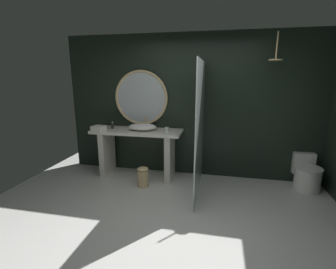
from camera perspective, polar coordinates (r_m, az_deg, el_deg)
ground_plane at (r=3.23m, az=0.81°, el=-21.39°), size 5.76×5.76×0.00m
back_wall_panel at (r=4.56m, az=5.58°, el=6.52°), size 4.80×0.10×2.60m
vanity_counter at (r=4.57m, az=-7.16°, el=-2.75°), size 1.64×0.59×0.89m
vessel_sink at (r=4.48m, az=-6.01°, el=1.80°), size 0.52×0.43×0.20m
tumbler_cup at (r=4.30m, az=-0.30°, el=1.17°), size 0.08×0.08×0.08m
soap_dispenser at (r=4.69m, az=-12.87°, el=2.08°), size 0.05×0.05×0.13m
round_wall_mirror at (r=4.67m, az=-6.34°, el=8.49°), size 1.04×0.05×1.04m
shower_glass_panel at (r=3.84m, az=7.44°, el=1.25°), size 0.02×1.41×2.08m
rain_shower_head at (r=4.22m, az=23.95°, el=16.30°), size 0.20×0.20×0.42m
toilet at (r=4.72m, az=29.66°, el=-8.24°), size 0.42×0.58×0.56m
waste_bin at (r=4.24m, az=-5.90°, el=-9.81°), size 0.20×0.20×0.35m
folded_hand_towel at (r=4.57m, az=-15.94°, el=1.41°), size 0.25×0.23×0.09m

